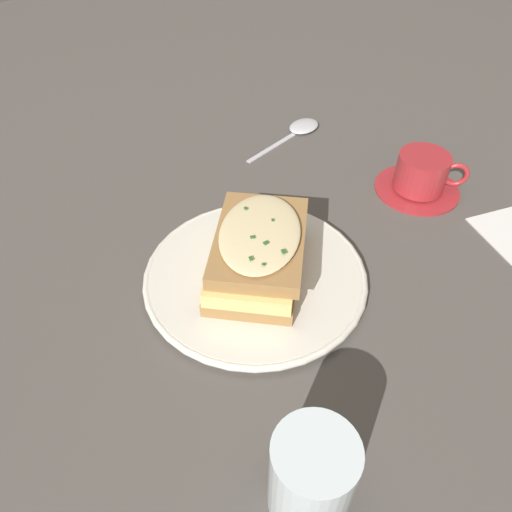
# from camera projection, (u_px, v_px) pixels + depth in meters

# --- Properties ---
(ground_plane) EXTENTS (2.40, 2.40, 0.00)m
(ground_plane) POSITION_uv_depth(u_px,v_px,m) (249.00, 275.00, 0.62)
(ground_plane) COLOR #514C47
(dinner_plate) EXTENTS (0.27, 0.27, 0.02)m
(dinner_plate) POSITION_uv_depth(u_px,v_px,m) (256.00, 276.00, 0.61)
(dinner_plate) COLOR silver
(dinner_plate) RESTS_ON ground_plane
(sandwich) EXTENTS (0.18, 0.18, 0.07)m
(sandwich) POSITION_uv_depth(u_px,v_px,m) (258.00, 252.00, 0.58)
(sandwich) COLOR #A37542
(sandwich) RESTS_ON dinner_plate
(teacup_with_saucer) EXTENTS (0.12, 0.12, 0.06)m
(teacup_with_saucer) POSITION_uv_depth(u_px,v_px,m) (421.00, 176.00, 0.73)
(teacup_with_saucer) COLOR #AD282D
(teacup_with_saucer) RESTS_ON ground_plane
(water_glass) EXTENTS (0.07, 0.07, 0.10)m
(water_glass) POSITION_uv_depth(u_px,v_px,m) (312.00, 477.00, 0.40)
(water_glass) COLOR silver
(water_glass) RESTS_ON ground_plane
(spoon) EXTENTS (0.17, 0.06, 0.01)m
(spoon) POSITION_uv_depth(u_px,v_px,m) (300.00, 128.00, 0.86)
(spoon) COLOR silver
(spoon) RESTS_ON ground_plane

